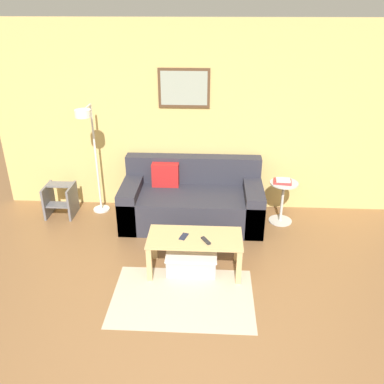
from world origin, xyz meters
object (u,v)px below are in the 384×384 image
Objects in this scene: couch at (192,201)px; remote_control at (206,241)px; step_stool at (60,199)px; storage_bin at (192,260)px; cell_phone at (184,236)px; coffee_table at (195,244)px; floor_lamp at (90,142)px; side_table at (283,198)px; book_stack at (283,181)px.

couch reaches higher than remote_control.
couch is 1.83m from step_stool.
cell_phone is at bearing -163.31° from storage_bin.
coffee_table is at bearing 16.79° from cell_phone.
coffee_table is at bearing -39.32° from floor_lamp.
coffee_table is 1.61m from side_table.
couch is at bearing -1.78° from step_stool.
couch reaches higher than side_table.
remote_control is at bearing -33.77° from storage_bin.
storage_bin is (-0.04, 0.03, -0.23)m from coffee_table.
coffee_table is at bearing -31.67° from step_stool.
side_table is at bearing -0.52° from step_stool.
couch is 1.13m from coffee_table.
storage_bin is 1.26× the size of step_stool.
remote_control is at bearing -33.14° from coffee_table.
side_table is at bearing 15.07° from book_stack.
couch is 1.21m from side_table.
cell_phone is 2.17m from step_stool.
couch is 12.30× the size of remote_control.
coffee_table is 1.77× the size of side_table.
book_stack reaches higher than side_table.
coffee_table is 2.32× the size of step_stool.
floor_lamp is 2.66× the size of side_table.
cell_phone is (-0.12, 0.00, 0.09)m from coffee_table.
side_table is 3.04m from step_stool.
floor_lamp is (-1.41, 1.15, 0.74)m from coffee_table.
book_stack is at bearing 44.94° from storage_bin.
cell_phone reaches higher than storage_bin.
cell_phone is at bearing 130.93° from remote_control.
coffee_table is at bearing -85.25° from couch.
side_table reaches higher than coffee_table.
floor_lamp reaches higher than coffee_table.
step_stool is (-1.83, 0.06, -0.05)m from couch.
cell_phone is at bearing -136.89° from side_table.
floor_lamp is at bearing 140.68° from coffee_table.
book_stack is 3.04m from step_stool.
couch is 1.54m from floor_lamp.
couch is 1.80× the size of coffee_table.
side_table is at bearing 1.39° from couch.
couch reaches higher than step_stool.
book_stack is at bearing 46.53° from coffee_table.
step_stool reaches higher than storage_bin.
remote_control is 0.34× the size of step_stool.
storage_bin is at bearing -39.41° from floor_lamp.
side_table reaches higher than remote_control.
step_stool is at bearing 178.22° from couch.
couch is 1.23m from book_stack.
storage_bin is at bearing -87.01° from couch.
book_stack is 1.68m from cell_phone.
floor_lamp is 6.10× the size of book_stack.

